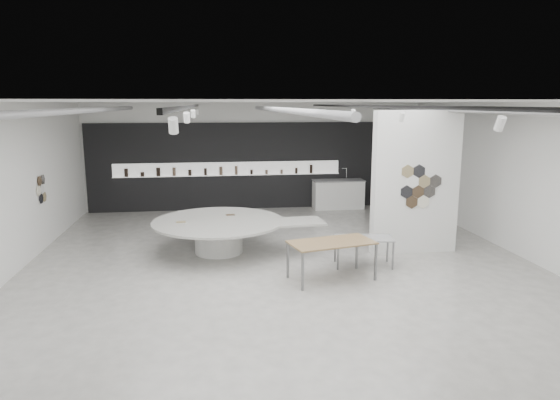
{
  "coord_description": "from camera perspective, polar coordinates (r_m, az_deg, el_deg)",
  "views": [
    {
      "loc": [
        -1.57,
        -10.85,
        3.77
      ],
      "look_at": [
        0.08,
        1.2,
        1.41
      ],
      "focal_mm": 32.0,
      "sensor_mm": 36.0,
      "label": 1
    }
  ],
  "objects": [
    {
      "name": "room",
      "position": [
        11.08,
        -0.04,
        2.2
      ],
      "size": [
        12.02,
        14.02,
        3.82
      ],
      "color": "#AFACA5",
      "rests_on": "ground"
    },
    {
      "name": "back_wall_display",
      "position": [
        17.98,
        -2.99,
        3.87
      ],
      "size": [
        11.8,
        0.27,
        3.1
      ],
      "color": "black",
      "rests_on": "ground"
    },
    {
      "name": "partition_column",
      "position": [
        13.03,
        15.22,
        1.92
      ],
      "size": [
        2.2,
        0.38,
        3.6
      ],
      "color": "white",
      "rests_on": "ground"
    },
    {
      "name": "display_island",
      "position": [
        12.82,
        -6.72,
        -3.59
      ],
      "size": [
        4.47,
        3.59,
        0.86
      ],
      "rotation": [
        0.0,
        0.0,
        0.08
      ],
      "color": "white",
      "rests_on": "ground"
    },
    {
      "name": "sample_table_wood",
      "position": [
        10.82,
        5.94,
        -5.07
      ],
      "size": [
        1.96,
        1.29,
        0.85
      ],
      "rotation": [
        0.0,
        0.0,
        0.23
      ],
      "color": "olive",
      "rests_on": "ground"
    },
    {
      "name": "sample_table_stone",
      "position": [
        11.86,
        9.55,
        -4.51
      ],
      "size": [
        1.42,
        0.85,
        0.69
      ],
      "rotation": [
        0.0,
        0.0,
        -0.14
      ],
      "color": "gray",
      "rests_on": "ground"
    },
    {
      "name": "kitchen_counter",
      "position": [
        18.22,
        6.66,
        0.67
      ],
      "size": [
        1.85,
        0.72,
        1.45
      ],
      "rotation": [
        0.0,
        0.0,
        -0.0
      ],
      "color": "white",
      "rests_on": "ground"
    }
  ]
}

